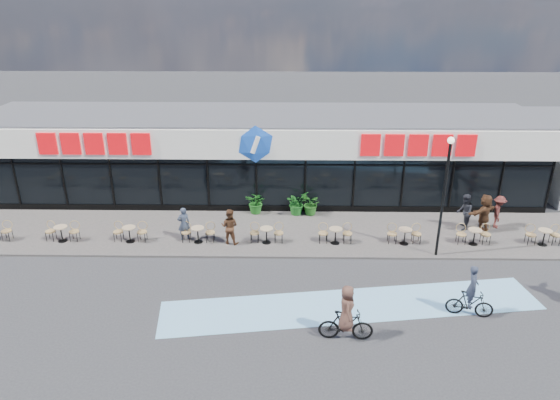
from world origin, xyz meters
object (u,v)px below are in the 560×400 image
potted_plant_mid (311,204)px  patron_right (230,226)px  lamp_post (445,188)px  potted_plant_left (257,202)px  pedestrian_b (499,212)px  cyclist_a (471,298)px  pedestrian_a (465,212)px  patron_left (184,224)px  pedestrian_c (484,213)px  potted_plant_right (297,203)px

potted_plant_mid → patron_right: (-3.83, -3.26, 0.25)m
lamp_post → potted_plant_left: lamp_post is taller
patron_right → pedestrian_b: bearing=-156.9°
pedestrian_b → cyclist_a: cyclist_a is taller
pedestrian_a → pedestrian_b: pedestrian_a is taller
patron_right → potted_plant_left: bearing=-91.7°
patron_left → cyclist_a: 12.60m
potted_plant_left → patron_left: 4.41m
potted_plant_mid → patron_left: (-5.98, -2.89, 0.20)m
pedestrian_a → pedestrian_c: size_ratio=0.93×
pedestrian_b → pedestrian_c: size_ratio=0.85×
potted_plant_right → patron_left: 6.03m
patron_right → pedestrian_b: (12.82, 1.90, -0.03)m
pedestrian_b → cyclist_a: 8.13m
pedestrian_c → potted_plant_mid: bearing=-44.9°
potted_plant_mid → pedestrian_c: (8.11, -1.85, 0.36)m
potted_plant_right → pedestrian_b: (9.74, -1.46, 0.20)m
potted_plant_left → potted_plant_right: potted_plant_right is taller
potted_plant_mid → patron_right: 5.04m
cyclist_a → pedestrian_b: bearing=62.6°
cyclist_a → lamp_post: bearing=89.6°
patron_left → cyclist_a: (11.24, -5.68, -0.17)m
lamp_post → pedestrian_a: lamp_post is taller
pedestrian_c → pedestrian_a: bearing=-51.0°
patron_right → pedestrian_c: 12.02m
lamp_post → patron_left: 11.59m
potted_plant_left → patron_right: (-1.01, -3.43, 0.24)m
patron_right → cyclist_a: (9.08, -5.31, -0.22)m
patron_right → cyclist_a: size_ratio=0.83×
potted_plant_left → potted_plant_right: 2.07m
patron_left → cyclist_a: size_ratio=0.79×
patron_left → pedestrian_b: pedestrian_b is taller
patron_left → patron_right: 2.19m
potted_plant_left → patron_left: patron_left is taller
patron_right → pedestrian_a: size_ratio=0.94×
potted_plant_mid → pedestrian_a: (7.28, -1.56, 0.30)m
potted_plant_left → potted_plant_right: bearing=-2.0°
pedestrian_a → potted_plant_left: bearing=-84.0°
patron_left → cyclist_a: bearing=128.8°
potted_plant_mid → potted_plant_right: size_ratio=0.96×
patron_left → pedestrian_c: pedestrian_c is taller
patron_left → pedestrian_b: (14.98, 1.53, 0.02)m
potted_plant_right → pedestrian_a: size_ratio=0.69×
potted_plant_left → cyclist_a: 11.90m
pedestrian_b → cyclist_a: size_ratio=0.81×
potted_plant_left → cyclist_a: size_ratio=0.59×
potted_plant_left → cyclist_a: bearing=-47.3°
patron_right → pedestrian_c: size_ratio=0.88×
patron_left → patron_right: patron_right is taller
potted_plant_left → patron_right: 3.59m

